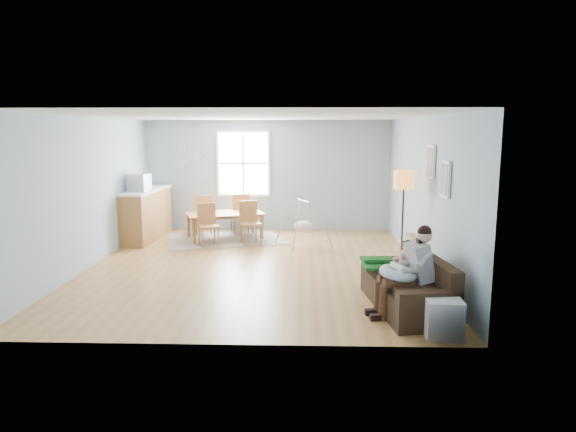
{
  "coord_description": "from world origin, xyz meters",
  "views": [
    {
      "loc": [
        0.89,
        -9.1,
        2.46
      ],
      "look_at": [
        0.62,
        -0.4,
        1.0
      ],
      "focal_mm": 32.0,
      "sensor_mm": 36.0,
      "label": 1
    }
  ],
  "objects_px": {
    "baby_swing": "(304,226)",
    "sofa": "(410,290)",
    "father": "(409,268)",
    "floor_lamp": "(404,188)",
    "storage_cube": "(443,318)",
    "chair_se": "(249,220)",
    "chair_nw": "(203,212)",
    "chair_sw": "(208,222)",
    "dining_table": "(225,226)",
    "toddler": "(402,261)",
    "counter": "(146,214)",
    "chair_ne": "(240,211)",
    "monitor": "(139,183)"
  },
  "relations": [
    {
      "from": "floor_lamp",
      "to": "chair_se",
      "type": "relative_size",
      "value": 1.89
    },
    {
      "from": "storage_cube",
      "to": "chair_se",
      "type": "xyz_separation_m",
      "value": [
        -2.85,
        5.08,
        0.3
      ]
    },
    {
      "from": "sofa",
      "to": "father",
      "type": "height_order",
      "value": "father"
    },
    {
      "from": "dining_table",
      "to": "chair_nw",
      "type": "distance_m",
      "value": 0.8
    },
    {
      "from": "chair_nw",
      "to": "father",
      "type": "bearing_deg",
      "value": -54.39
    },
    {
      "from": "chair_nw",
      "to": "baby_swing",
      "type": "bearing_deg",
      "value": -24.77
    },
    {
      "from": "baby_swing",
      "to": "sofa",
      "type": "bearing_deg",
      "value": -69.24
    },
    {
      "from": "sofa",
      "to": "counter",
      "type": "distance_m",
      "value": 6.78
    },
    {
      "from": "chair_nw",
      "to": "chair_ne",
      "type": "bearing_deg",
      "value": 16.63
    },
    {
      "from": "chair_se",
      "to": "chair_ne",
      "type": "xyz_separation_m",
      "value": [
        -0.35,
        1.2,
        0.01
      ]
    },
    {
      "from": "floor_lamp",
      "to": "storage_cube",
      "type": "distance_m",
      "value": 3.21
    },
    {
      "from": "chair_sw",
      "to": "baby_swing",
      "type": "relative_size",
      "value": 0.71
    },
    {
      "from": "sofa",
      "to": "chair_sw",
      "type": "distance_m",
      "value": 5.2
    },
    {
      "from": "toddler",
      "to": "counter",
      "type": "relative_size",
      "value": 0.36
    },
    {
      "from": "floor_lamp",
      "to": "counter",
      "type": "distance_m",
      "value": 5.95
    },
    {
      "from": "floor_lamp",
      "to": "chair_ne",
      "type": "distance_m",
      "value": 4.74
    },
    {
      "from": "storage_cube",
      "to": "chair_se",
      "type": "bearing_deg",
      "value": 119.32
    },
    {
      "from": "chair_sw",
      "to": "chair_nw",
      "type": "height_order",
      "value": "chair_nw"
    },
    {
      "from": "monitor",
      "to": "storage_cube",
      "type": "bearing_deg",
      "value": -44.18
    },
    {
      "from": "father",
      "to": "storage_cube",
      "type": "relative_size",
      "value": 2.59
    },
    {
      "from": "father",
      "to": "sofa",
      "type": "bearing_deg",
      "value": 73.75
    },
    {
      "from": "toddler",
      "to": "storage_cube",
      "type": "bearing_deg",
      "value": -76.31
    },
    {
      "from": "storage_cube",
      "to": "chair_se",
      "type": "relative_size",
      "value": 0.51
    },
    {
      "from": "father",
      "to": "counter",
      "type": "distance_m",
      "value": 6.9
    },
    {
      "from": "storage_cube",
      "to": "monitor",
      "type": "xyz_separation_m",
      "value": [
        -5.26,
        5.11,
        1.09
      ]
    },
    {
      "from": "chair_se",
      "to": "storage_cube",
      "type": "bearing_deg",
      "value": -60.68
    },
    {
      "from": "chair_sw",
      "to": "baby_swing",
      "type": "bearing_deg",
      "value": 2.72
    },
    {
      "from": "dining_table",
      "to": "counter",
      "type": "relative_size",
      "value": 0.83
    },
    {
      "from": "father",
      "to": "chair_ne",
      "type": "height_order",
      "value": "father"
    },
    {
      "from": "dining_table",
      "to": "baby_swing",
      "type": "relative_size",
      "value": 1.33
    },
    {
      "from": "dining_table",
      "to": "counter",
      "type": "height_order",
      "value": "counter"
    },
    {
      "from": "chair_sw",
      "to": "monitor",
      "type": "relative_size",
      "value": 2.01
    },
    {
      "from": "toddler",
      "to": "chair_nw",
      "type": "bearing_deg",
      "value": 127.96
    },
    {
      "from": "sofa",
      "to": "chair_ne",
      "type": "relative_size",
      "value": 2.08
    },
    {
      "from": "toddler",
      "to": "dining_table",
      "type": "height_order",
      "value": "toddler"
    },
    {
      "from": "toddler",
      "to": "chair_se",
      "type": "distance_m",
      "value": 4.68
    },
    {
      "from": "floor_lamp",
      "to": "chair_nw",
      "type": "height_order",
      "value": "floor_lamp"
    },
    {
      "from": "storage_cube",
      "to": "chair_nw",
      "type": "height_order",
      "value": "chair_nw"
    },
    {
      "from": "chair_ne",
      "to": "counter",
      "type": "bearing_deg",
      "value": -159.3
    },
    {
      "from": "father",
      "to": "toddler",
      "type": "distance_m",
      "value": 0.45
    },
    {
      "from": "chair_nw",
      "to": "baby_swing",
      "type": "xyz_separation_m",
      "value": [
        2.39,
        -1.1,
        -0.1
      ]
    },
    {
      "from": "toddler",
      "to": "chair_nw",
      "type": "distance_m",
      "value": 6.15
    },
    {
      "from": "chair_nw",
      "to": "storage_cube",
      "type": "bearing_deg",
      "value": -55.95
    },
    {
      "from": "father",
      "to": "baby_swing",
      "type": "relative_size",
      "value": 0.96
    },
    {
      "from": "floor_lamp",
      "to": "sofa",
      "type": "bearing_deg",
      "value": -97.2
    },
    {
      "from": "floor_lamp",
      "to": "dining_table",
      "type": "bearing_deg",
      "value": 143.71
    },
    {
      "from": "storage_cube",
      "to": "baby_swing",
      "type": "distance_m",
      "value": 5.19
    },
    {
      "from": "storage_cube",
      "to": "counter",
      "type": "height_order",
      "value": "counter"
    },
    {
      "from": "monitor",
      "to": "chair_sw",
      "type": "bearing_deg",
      "value": -10.93
    },
    {
      "from": "chair_sw",
      "to": "counter",
      "type": "xyz_separation_m",
      "value": [
        -1.53,
        0.68,
        0.06
      ]
    }
  ]
}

